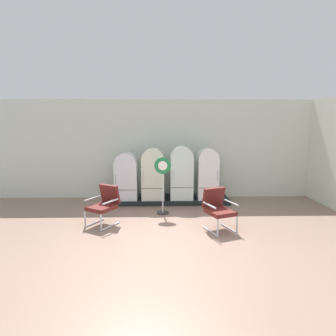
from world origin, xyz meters
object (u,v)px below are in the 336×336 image
at_px(refrigerator_1, 153,172).
at_px(refrigerator_2, 181,171).
at_px(armchair_right, 218,207).
at_px(sign_stand, 163,187).
at_px(refrigerator_3, 207,172).
at_px(armchair_left, 104,203).
at_px(refrigerator_0, 126,175).

distance_m(refrigerator_1, refrigerator_2, 0.84).
relative_size(armchair_right, sign_stand, 0.62).
bearing_deg(refrigerator_1, refrigerator_3, 0.66).
distance_m(refrigerator_2, armchair_left, 2.69).
bearing_deg(armchair_left, refrigerator_1, 58.68).
xyz_separation_m(armchair_left, armchair_right, (2.61, -0.39, 0.00)).
xyz_separation_m(refrigerator_3, sign_stand, (-1.33, -1.02, -0.22)).
xyz_separation_m(refrigerator_2, sign_stand, (-0.56, -1.00, -0.25)).
bearing_deg(armchair_right, armchair_left, 171.43).
distance_m(refrigerator_1, sign_stand, 1.07).
xyz_separation_m(refrigerator_2, refrigerator_3, (0.77, 0.02, -0.04)).
xyz_separation_m(refrigerator_0, refrigerator_1, (0.79, -0.03, 0.08)).
xyz_separation_m(refrigerator_1, refrigerator_3, (1.62, 0.02, -0.00)).
distance_m(refrigerator_0, armchair_right, 3.23).
relative_size(refrigerator_3, armchair_right, 1.61).
bearing_deg(armchair_left, sign_stand, 30.20).
bearing_deg(refrigerator_2, sign_stand, -119.22).
relative_size(refrigerator_0, armchair_left, 1.48).
height_order(refrigerator_0, armchair_left, refrigerator_0).
bearing_deg(armchair_right, sign_stand, 135.76).
xyz_separation_m(armchair_left, sign_stand, (1.38, 0.80, 0.21)).
bearing_deg(refrigerator_0, refrigerator_2, -1.26).
distance_m(refrigerator_3, armchair_right, 2.26).
distance_m(refrigerator_0, refrigerator_1, 0.79).
height_order(refrigerator_1, sign_stand, refrigerator_1).
relative_size(refrigerator_2, armchair_left, 1.69).
bearing_deg(sign_stand, refrigerator_0, 135.84).
height_order(armchair_left, sign_stand, sign_stand).
distance_m(refrigerator_0, refrigerator_2, 1.63).
bearing_deg(armchair_left, armchair_right, -8.57).
bearing_deg(sign_stand, refrigerator_2, 60.78).
relative_size(refrigerator_2, sign_stand, 1.04).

